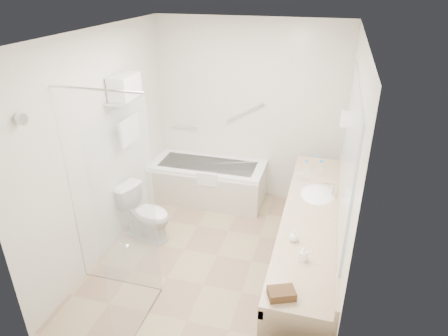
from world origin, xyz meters
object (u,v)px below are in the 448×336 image
(vanity_counter, at_px, (310,231))
(amenity_basket, at_px, (282,293))
(bathtub, at_px, (208,181))
(toilet, at_px, (146,214))
(water_bottle_left, at_px, (316,162))

(vanity_counter, distance_m, amenity_basket, 1.24)
(bathtub, distance_m, amenity_basket, 3.01)
(bathtub, height_order, amenity_basket, amenity_basket)
(vanity_counter, height_order, amenity_basket, vanity_counter)
(toilet, distance_m, water_bottle_left, 2.16)
(amenity_basket, bearing_deg, vanity_counter, 83.87)
(toilet, height_order, water_bottle_left, water_bottle_left)
(vanity_counter, bearing_deg, toilet, 171.73)
(toilet, distance_m, amenity_basket, 2.44)
(amenity_basket, bearing_deg, toilet, 140.93)
(vanity_counter, xyz_separation_m, amenity_basket, (-0.13, -1.21, 0.24))
(amenity_basket, bearing_deg, bathtub, 118.20)
(bathtub, xyz_separation_m, vanity_counter, (1.52, -1.39, 0.36))
(vanity_counter, bearing_deg, bathtub, 137.65)
(bathtub, distance_m, vanity_counter, 2.09)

